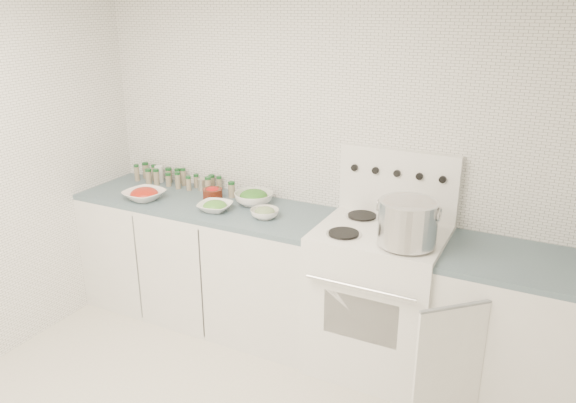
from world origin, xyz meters
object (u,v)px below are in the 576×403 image
object	(u,v)px
bowl_tomato	(144,194)
bowl_snowpea	(215,206)
stock_pot	(408,221)
stove	(378,294)

from	to	relation	value
bowl_tomato	bowl_snowpea	size ratio (longest dim) A/B	1.25
stock_pot	bowl_snowpea	xyz separation A→B (m)	(-1.32, 0.05, -0.15)
bowl_tomato	stock_pot	bearing A→B (deg)	-0.41
stove	bowl_tomato	world-z (taller)	stove
stove	stock_pot	size ratio (longest dim) A/B	3.90
bowl_snowpea	stock_pot	bearing A→B (deg)	-2.20
stock_pot	bowl_snowpea	world-z (taller)	stock_pot
bowl_tomato	stove	bearing A→B (deg)	4.87
stove	bowl_snowpea	xyz separation A→B (m)	(-1.13, -0.11, 0.44)
stock_pot	bowl_tomato	bearing A→B (deg)	179.59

